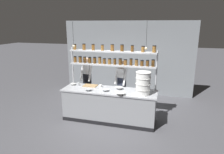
# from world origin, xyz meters

# --- Properties ---
(ground_plane) EXTENTS (40.00, 40.00, 0.00)m
(ground_plane) POSITION_xyz_m (0.00, 0.00, 0.00)
(ground_plane) COLOR #4C4C51
(back_wall) EXTENTS (5.07, 0.12, 2.83)m
(back_wall) POSITION_xyz_m (0.00, 2.54, 1.42)
(back_wall) COLOR gray
(back_wall) RESTS_ON ground_plane
(prep_counter) EXTENTS (2.67, 0.76, 0.92)m
(prep_counter) POSITION_xyz_m (0.00, -0.00, 0.46)
(prep_counter) COLOR gray
(prep_counter) RESTS_ON ground_plane
(spice_shelf_unit) EXTENTS (2.55, 0.28, 2.16)m
(spice_shelf_unit) POSITION_xyz_m (-0.00, 0.33, 1.72)
(spice_shelf_unit) COLOR #ADAFB5
(spice_shelf_unit) RESTS_ON ground_plane
(chef_left) EXTENTS (0.38, 0.31, 1.67)m
(chef_left) POSITION_xyz_m (-0.96, 0.73, 0.97)
(chef_left) COLOR black
(chef_left) RESTS_ON ground_plane
(chef_center) EXTENTS (0.41, 0.34, 1.64)m
(chef_center) POSITION_xyz_m (0.21, 0.64, 0.94)
(chef_center) COLOR black
(chef_center) RESTS_ON ground_plane
(container_stack) EXTENTS (0.40, 0.40, 0.60)m
(container_stack) POSITION_xyz_m (0.95, -0.11, 1.22)
(container_stack) COLOR white
(container_stack) RESTS_ON prep_counter
(cutting_board) EXTENTS (0.40, 0.26, 0.02)m
(cutting_board) POSITION_xyz_m (-0.64, 0.20, 0.93)
(cutting_board) COLOR #A88456
(cutting_board) RESTS_ON prep_counter
(prep_bowl_near_left) EXTENTS (0.17, 0.17, 0.05)m
(prep_bowl_near_left) POSITION_xyz_m (-1.18, 0.15, 0.94)
(prep_bowl_near_left) COLOR silver
(prep_bowl_near_left) RESTS_ON prep_counter
(prep_bowl_center_front) EXTENTS (0.23, 0.23, 0.06)m
(prep_bowl_center_front) POSITION_xyz_m (0.26, 0.14, 0.95)
(prep_bowl_center_front) COLOR white
(prep_bowl_center_front) RESTS_ON prep_counter
(prep_bowl_center_back) EXTENTS (0.19, 0.19, 0.05)m
(prep_bowl_center_back) POSITION_xyz_m (-0.53, -0.23, 0.94)
(prep_bowl_center_back) COLOR #B2B7BC
(prep_bowl_center_back) RESTS_ON prep_counter
(prep_bowl_near_right) EXTENTS (0.20, 0.20, 0.05)m
(prep_bowl_near_right) POSITION_xyz_m (-0.06, -0.13, 0.95)
(prep_bowl_near_right) COLOR silver
(prep_bowl_near_right) RESTS_ON prep_counter
(prep_bowl_far_left) EXTENTS (0.26, 0.26, 0.07)m
(prep_bowl_far_left) POSITION_xyz_m (0.40, -0.32, 0.95)
(prep_bowl_far_left) COLOR silver
(prep_bowl_far_left) RESTS_ON prep_counter
(serving_cup_front) EXTENTS (0.07, 0.07, 0.10)m
(serving_cup_front) POSITION_xyz_m (-1.00, 0.15, 0.97)
(serving_cup_front) COLOR #B2B7BC
(serving_cup_front) RESTS_ON prep_counter
(serving_cup_by_board) EXTENTS (0.08, 0.08, 0.08)m
(serving_cup_by_board) POSITION_xyz_m (-0.31, 0.17, 0.96)
(serving_cup_by_board) COLOR silver
(serving_cup_by_board) RESTS_ON prep_counter
(pendant_light_row) EXTENTS (2.07, 0.07, 0.70)m
(pendant_light_row) POSITION_xyz_m (-0.02, 0.00, 2.15)
(pendant_light_row) COLOR black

